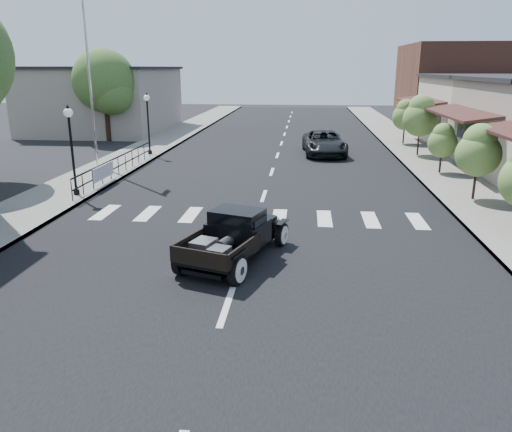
{
  "coord_description": "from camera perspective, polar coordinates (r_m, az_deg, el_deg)",
  "views": [
    {
      "loc": [
        1.64,
        -12.97,
        5.14
      ],
      "look_at": [
        0.29,
        0.81,
        1.0
      ],
      "focal_mm": 35.0,
      "sensor_mm": 36.0,
      "label": 1
    }
  ],
  "objects": [
    {
      "name": "far_building_right",
      "position": [
        47.09,
        23.39,
        13.33
      ],
      "size": [
        11.0,
        10.0,
        7.0
      ],
      "primitive_type": "cube",
      "color": "brown",
      "rests_on": "ground"
    },
    {
      "name": "road_markings",
      "position": [
        23.6,
        1.5,
        4.05
      ],
      "size": [
        12.0,
        60.0,
        0.06
      ],
      "primitive_type": null,
      "color": "silver",
      "rests_on": "ground"
    },
    {
      "name": "low_building_left",
      "position": [
        44.3,
        -16.88,
        12.53
      ],
      "size": [
        10.0,
        12.0,
        5.0
      ],
      "primitive_type": "cube",
      "color": "#AB9F8F",
      "rests_on": "ground"
    },
    {
      "name": "railing",
      "position": [
        25.05,
        -15.47,
        5.71
      ],
      "size": [
        0.08,
        10.0,
        1.0
      ],
      "primitive_type": null,
      "color": "black",
      "rests_on": "sidewalk_left"
    },
    {
      "name": "small_tree_d",
      "position": [
        31.11,
        18.21,
        9.73
      ],
      "size": [
        2.02,
        2.02,
        3.37
      ],
      "primitive_type": null,
      "color": "#5C803A",
      "rests_on": "sidewalk_right"
    },
    {
      "name": "small_tree_b",
      "position": [
        21.2,
        23.95,
        5.53
      ],
      "size": [
        1.71,
        1.71,
        2.85
      ],
      "primitive_type": null,
      "color": "#5C803A",
      "rests_on": "sidewalk_right"
    },
    {
      "name": "banner",
      "position": [
        23.24,
        -16.97,
        4.27
      ],
      "size": [
        0.04,
        2.2,
        0.6
      ],
      "primitive_type": null,
      "color": "silver",
      "rests_on": "sidewalk_left"
    },
    {
      "name": "sidewalk_right",
      "position": [
        29.24,
        19.19,
        5.74
      ],
      "size": [
        3.0,
        80.0,
        0.15
      ],
      "primitive_type": "cube",
      "color": "gray",
      "rests_on": "ground"
    },
    {
      "name": "second_car",
      "position": [
        30.89,
        7.81,
        8.26
      ],
      "size": [
        2.76,
        5.36,
        1.45
      ],
      "primitive_type": "imported",
      "rotation": [
        0.0,
        0.0,
        0.07
      ],
      "color": "black",
      "rests_on": "ground"
    },
    {
      "name": "road",
      "position": [
        28.49,
        2.23,
        6.25
      ],
      "size": [
        14.0,
        80.0,
        0.02
      ],
      "primitive_type": "cube",
      "color": "black",
      "rests_on": "ground"
    },
    {
      "name": "flagpole",
      "position": [
        27.23,
        -18.71,
        17.15
      ],
      "size": [
        0.12,
        0.12,
        11.25
      ],
      "primitive_type": "cylinder",
      "color": "silver",
      "rests_on": "sidewalk_left"
    },
    {
      "name": "storefront_far",
      "position": [
        37.55,
        26.92,
        10.47
      ],
      "size": [
        10.0,
        9.0,
        4.5
      ],
      "primitive_type": "cube",
      "color": "#BCB19F",
      "rests_on": "ground"
    },
    {
      "name": "small_tree_e",
      "position": [
        35.61,
        16.63,
        10.21
      ],
      "size": [
        1.71,
        1.71,
        2.85
      ],
      "primitive_type": null,
      "color": "#5C803A",
      "rests_on": "sidewalk_right"
    },
    {
      "name": "lamp_post_b",
      "position": [
        21.34,
        -20.27,
        7.01
      ],
      "size": [
        0.36,
        0.36,
        3.59
      ],
      "primitive_type": null,
      "color": "black",
      "rests_on": "sidewalk_left"
    },
    {
      "name": "lamp_post_c",
      "position": [
        30.58,
        -12.21,
        10.27
      ],
      "size": [
        0.36,
        0.36,
        3.59
      ],
      "primitive_type": null,
      "color": "black",
      "rests_on": "sidewalk_left"
    },
    {
      "name": "hotrod_pickup",
      "position": [
        13.66,
        -2.47,
        -2.25
      ],
      "size": [
        3.16,
        4.55,
        1.44
      ],
      "primitive_type": null,
      "rotation": [
        0.0,
        0.0,
        -0.32
      ],
      "color": "black",
      "rests_on": "ground"
    },
    {
      "name": "ground",
      "position": [
        14.05,
        -1.49,
        -4.82
      ],
      "size": [
        120.0,
        120.0,
        0.0
      ],
      "primitive_type": "plane",
      "color": "black",
      "rests_on": "ground"
    },
    {
      "name": "small_tree_c",
      "position": [
        26.16,
        20.47,
        7.19
      ],
      "size": [
        1.4,
        1.4,
        2.33
      ],
      "primitive_type": null,
      "color": "#5C803A",
      "rests_on": "sidewalk_right"
    },
    {
      "name": "big_tree_far",
      "position": [
        37.77,
        -16.83,
        13.02
      ],
      "size": [
        4.37,
        4.37,
        6.42
      ],
      "primitive_type": null,
      "color": "#3F5E28",
      "rests_on": "ground"
    },
    {
      "name": "sidewalk_left",
      "position": [
        30.18,
        -14.2,
        6.47
      ],
      "size": [
        3.0,
        80.0,
        0.15
      ],
      "primitive_type": "cube",
      "color": "gray",
      "rests_on": "ground"
    }
  ]
}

